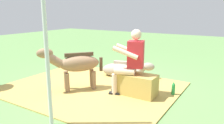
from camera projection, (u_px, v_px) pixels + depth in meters
ground_plane at (107, 87)px, 4.89m from camera, size 24.00×24.00×0.00m
hay_patch at (91, 87)px, 4.85m from camera, size 3.59×2.92×0.02m
hay_bale at (137, 85)px, 4.36m from camera, size 0.75×0.41×0.44m
person_seated at (130, 60)px, 4.30m from camera, size 0.72×0.54×1.32m
pony_standing at (75, 64)px, 4.58m from camera, size 0.99×1.12×0.94m
pony_lying at (123, 70)px, 5.59m from camera, size 1.35×0.66×0.42m
soda_bottle at (173, 89)px, 4.39m from camera, size 0.07×0.07×0.29m
tent_pole_left at (46, 41)px, 2.99m from camera, size 0.06×0.06×2.53m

